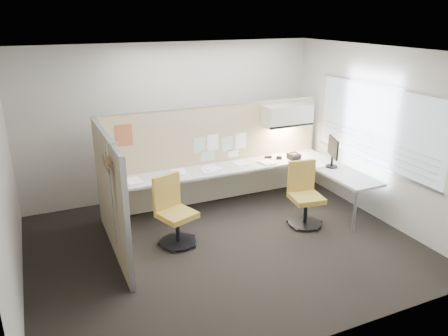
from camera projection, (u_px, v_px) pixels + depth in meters
name	position (u px, v px, depth m)	size (l,w,h in m)	color
floor	(223.00, 245.00, 6.53)	(5.50, 4.50, 0.01)	black
ceiling	(223.00, 52.00, 5.58)	(5.50, 4.50, 0.01)	white
wall_back	(173.00, 121.00, 7.99)	(5.50, 0.02, 2.80)	beige
wall_front	(320.00, 223.00, 4.12)	(5.50, 0.02, 2.80)	beige
wall_left	(4.00, 186.00, 4.99)	(0.02, 4.50, 2.80)	beige
wall_right	(377.00, 134.00, 7.12)	(0.02, 4.50, 2.80)	beige
window_pane	(377.00, 126.00, 7.05)	(0.01, 2.80, 1.30)	#99A5B1
partition_back	(215.00, 154.00, 7.82)	(4.10, 0.06, 1.75)	tan
partition_left	(111.00, 195.00, 6.08)	(0.06, 2.20, 1.75)	tan
desk	(245.00, 174.00, 7.65)	(4.00, 2.07, 0.73)	beige
overhead_bin	(287.00, 115.00, 7.94)	(0.90, 0.36, 0.38)	beige
task_light_strip	(287.00, 126.00, 8.01)	(0.60, 0.06, 0.02)	#FFEABF
pinned_papers	(220.00, 146.00, 7.77)	(1.01, 0.00, 0.47)	#8CBF8C
poster	(124.00, 135.00, 6.99)	(0.28, 0.00, 0.35)	orange
chair_left	(174.00, 213.00, 6.44)	(0.62, 0.63, 1.03)	black
chair_right	(304.00, 196.00, 7.04)	(0.54, 0.56, 1.03)	black
monitor	(333.00, 151.00, 7.51)	(0.21, 0.48, 0.52)	black
phone	(294.00, 156.00, 8.02)	(0.23, 0.21, 0.12)	black
stapler	(268.00, 157.00, 8.05)	(0.14, 0.04, 0.05)	black
tape_dispenser	(279.00, 158.00, 8.01)	(0.10, 0.06, 0.06)	black
coat_hook	(108.00, 172.00, 5.38)	(0.18, 0.44, 1.32)	silver
paper_stack_0	(134.00, 181.00, 6.93)	(0.23, 0.30, 0.03)	white
paper_stack_1	(179.00, 172.00, 7.35)	(0.23, 0.30, 0.02)	white
paper_stack_2	(212.00, 169.00, 7.46)	(0.23, 0.30, 0.04)	white
paper_stack_3	(240.00, 163.00, 7.79)	(0.23, 0.30, 0.01)	white
paper_stack_4	(267.00, 163.00, 7.80)	(0.23, 0.30, 0.03)	white
paper_stack_5	(317.00, 165.00, 7.68)	(0.23, 0.30, 0.02)	white
paper_stack_6	(208.00, 170.00, 7.42)	(0.23, 0.30, 0.02)	white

